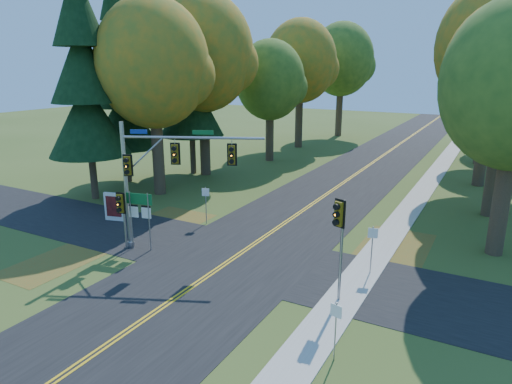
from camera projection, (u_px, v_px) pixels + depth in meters
The scene contains 29 objects.
ground at pixel (215, 271), 21.63m from camera, with size 160.00×160.00×0.00m, color #394E1B.
road_main at pixel (215, 271), 21.62m from camera, with size 8.00×160.00×0.02m, color black.
road_cross at pixel (237, 256), 23.31m from camera, with size 60.00×6.00×0.02m, color black.
centerline_left at pixel (214, 270), 21.67m from camera, with size 0.10×160.00×0.01m, color gold.
centerline_right at pixel (217, 271), 21.57m from camera, with size 0.10×160.00×0.01m, color gold.
sidewalk_east at pixel (341, 302), 18.75m from camera, with size 1.60×160.00×0.06m, color #9E998E.
leaf_patch_w_near at pixel (163, 224), 28.01m from camera, with size 4.00×6.00×0.00m, color brown.
leaf_patch_e at pixel (390, 254), 23.54m from camera, with size 3.50×8.00×0.00m, color brown.
leaf_patch_w_far at pixel (55, 262), 22.56m from camera, with size 3.00×5.00×0.00m, color brown.
tree_w_a at pixel (154, 64), 32.15m from camera, with size 8.00×8.00×14.15m.
tree_w_b at pixel (204, 53), 38.02m from camera, with size 8.60×8.60×15.38m.
tree_e_b at pixel (509, 74), 27.31m from camera, with size 7.60×7.60×13.33m.
tree_w_c at pixel (271, 81), 44.57m from camera, with size 6.80×6.80×11.91m.
tree_e_c at pixel (497, 48), 34.19m from camera, with size 8.80×8.80×15.79m.
tree_w_d at pixel (301, 62), 51.71m from camera, with size 8.20×8.20×14.56m.
tree_e_d at pixel (489, 78), 42.88m from camera, with size 7.00×7.00×12.32m.
tree_w_e at pixel (342, 60), 60.28m from camera, with size 8.40×8.40×14.97m.
tree_e_e at pixel (507, 67), 51.11m from camera, with size 7.80×7.80×13.74m.
pine_a at pixel (83, 69), 30.94m from camera, with size 5.60×5.60×19.48m.
pine_b at pixel (122, 81), 36.13m from camera, with size 5.60×5.60×17.31m.
pine_c at pixel (189, 62), 38.55m from camera, with size 5.60×5.60×20.56m.
traffic_mast at pixel (159, 169), 23.18m from camera, with size 6.80×3.35×6.71m.
east_signal_pole at pixel (340, 225), 17.90m from camera, with size 0.49×0.59×4.43m.
ped_signal_pole at pixel (121, 208), 23.41m from camera, with size 0.50×0.58×3.18m.
route_sign_cluster at pixel (140, 209), 23.60m from camera, with size 1.44×0.36×3.15m.
info_kiosk at pixel (114, 207), 28.39m from camera, with size 1.31×0.51×1.80m.
reg_sign_e_north at pixel (372, 242), 20.93m from camera, with size 0.44×0.16×2.34m.
reg_sign_e_south at pixel (336, 321), 14.70m from camera, with size 0.40×0.12×2.13m.
reg_sign_w at pixel (206, 199), 27.64m from camera, with size 0.42×0.20×2.34m.
Camera 1 is at (11.22, -16.45, 9.43)m, focal length 32.00 mm.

